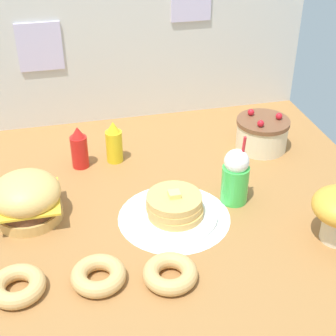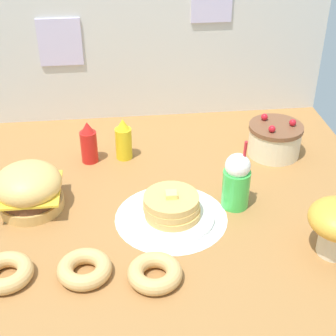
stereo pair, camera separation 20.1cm
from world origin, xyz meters
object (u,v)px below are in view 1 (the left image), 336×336
(donut_pink_glaze, at_px, (17,286))
(burger, at_px, (27,198))
(cream_soda_cup, at_px, (235,176))
(layer_cake, at_px, (262,134))
(ketchup_bottle, at_px, (79,148))
(donut_vanilla, at_px, (170,273))
(mustard_bottle, at_px, (114,143))
(donut_chocolate, at_px, (98,275))
(pancake_stack, at_px, (174,208))

(donut_pink_glaze, bearing_deg, burger, 84.45)
(cream_soda_cup, bearing_deg, donut_pink_glaze, -159.48)
(layer_cake, relative_size, ketchup_bottle, 1.25)
(donut_pink_glaze, bearing_deg, donut_vanilla, -6.81)
(mustard_bottle, bearing_deg, layer_cake, -3.62)
(donut_chocolate, distance_m, donut_vanilla, 0.24)
(pancake_stack, height_order, donut_vanilla, pancake_stack)
(layer_cake, distance_m, donut_pink_glaze, 1.36)
(donut_vanilla, bearing_deg, cream_soda_cup, 46.56)
(cream_soda_cup, relative_size, donut_pink_glaze, 1.61)
(pancake_stack, bearing_deg, layer_cake, 39.01)
(cream_soda_cup, bearing_deg, donut_chocolate, -150.69)
(pancake_stack, relative_size, donut_vanilla, 1.83)
(pancake_stack, distance_m, donut_pink_glaze, 0.66)
(cream_soda_cup, bearing_deg, ketchup_bottle, 145.07)
(donut_chocolate, bearing_deg, cream_soda_cup, 29.31)
(cream_soda_cup, distance_m, donut_chocolate, 0.70)
(donut_chocolate, bearing_deg, ketchup_bottle, 89.58)
(donut_pink_glaze, bearing_deg, layer_cake, 31.79)
(cream_soda_cup, distance_m, donut_pink_glaze, 0.94)
(cream_soda_cup, bearing_deg, pancake_stack, -167.99)
(pancake_stack, distance_m, mustard_bottle, 0.52)
(cream_soda_cup, height_order, donut_chocolate, cream_soda_cup)
(cream_soda_cup, height_order, donut_pink_glaze, cream_soda_cup)
(cream_soda_cup, xyz_separation_m, donut_vanilla, (-0.37, -0.39, -0.09))
(pancake_stack, relative_size, cream_soda_cup, 1.13)
(layer_cake, xyz_separation_m, donut_vanilla, (-0.65, -0.78, -0.05))
(mustard_bottle, bearing_deg, donut_pink_glaze, -119.80)
(donut_pink_glaze, bearing_deg, ketchup_bottle, 69.91)
(cream_soda_cup, height_order, donut_vanilla, cream_soda_cup)
(burger, bearing_deg, donut_vanilla, -44.99)
(layer_cake, bearing_deg, donut_vanilla, -129.81)
(mustard_bottle, distance_m, donut_pink_glaze, 0.88)
(layer_cake, xyz_separation_m, mustard_bottle, (-0.72, 0.05, 0.02))
(layer_cake, xyz_separation_m, donut_chocolate, (-0.89, -0.73, -0.05))
(layer_cake, bearing_deg, pancake_stack, -140.99)
(pancake_stack, height_order, layer_cake, layer_cake)
(layer_cake, bearing_deg, mustard_bottle, 176.38)
(donut_vanilla, bearing_deg, pancake_stack, 73.66)
(cream_soda_cup, bearing_deg, burger, 174.55)
(pancake_stack, bearing_deg, ketchup_bottle, 124.71)
(donut_pink_glaze, bearing_deg, donut_chocolate, -2.85)
(burger, bearing_deg, mustard_bottle, 41.75)
(ketchup_bottle, height_order, donut_pink_glaze, ketchup_bottle)
(ketchup_bottle, distance_m, donut_vanilla, 0.84)
(cream_soda_cup, xyz_separation_m, donut_pink_glaze, (-0.88, -0.33, -0.09))
(pancake_stack, height_order, donut_chocolate, pancake_stack)
(pancake_stack, relative_size, layer_cake, 1.36)
(burger, distance_m, ketchup_bottle, 0.41)
(layer_cake, bearing_deg, donut_chocolate, -140.58)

